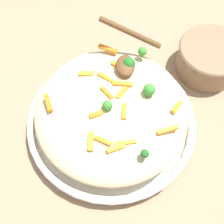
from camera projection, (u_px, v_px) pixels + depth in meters
name	position (u px, v px, depth m)	size (l,w,h in m)	color
ground_plane	(112.00, 126.00, 0.69)	(2.40, 2.40, 0.00)	#9E7F60
serving_bowl	(112.00, 121.00, 0.67)	(0.37, 0.37, 0.04)	white
pasta_mound	(112.00, 111.00, 0.63)	(0.32, 0.32, 0.07)	beige
carrot_piece_0	(49.00, 101.00, 0.61)	(0.04, 0.01, 0.01)	orange
carrot_piece_1	(107.00, 78.00, 0.63)	(0.04, 0.01, 0.01)	orange
carrot_piece_2	(117.00, 148.00, 0.56)	(0.03, 0.01, 0.01)	orange
carrot_piece_3	(92.00, 141.00, 0.56)	(0.04, 0.01, 0.01)	orange
carrot_piece_4	(177.00, 107.00, 0.60)	(0.03, 0.01, 0.01)	orange
carrot_piece_5	(118.00, 66.00, 0.65)	(0.03, 0.01, 0.01)	orange
carrot_piece_6	(104.00, 141.00, 0.56)	(0.03, 0.01, 0.01)	orange
carrot_piece_7	(108.00, 93.00, 0.61)	(0.03, 0.01, 0.01)	orange
carrot_piece_8	(97.00, 115.00, 0.59)	(0.03, 0.01, 0.01)	orange
carrot_piece_9	(125.00, 111.00, 0.59)	(0.03, 0.01, 0.01)	orange
carrot_piece_10	(169.00, 130.00, 0.57)	(0.04, 0.01, 0.01)	orange
carrot_piece_11	(122.00, 93.00, 0.61)	(0.03, 0.01, 0.01)	orange
carrot_piece_12	(87.00, 74.00, 0.64)	(0.03, 0.01, 0.01)	orange
carrot_piece_13	(126.00, 143.00, 0.56)	(0.04, 0.01, 0.01)	orange
carrot_piece_14	(123.00, 84.00, 0.62)	(0.04, 0.01, 0.01)	orange
carrot_piece_15	(108.00, 49.00, 0.67)	(0.04, 0.01, 0.01)	orange
broccoli_floret_0	(129.00, 64.00, 0.63)	(0.03, 0.03, 0.03)	#205B1C
broccoli_floret_1	(143.00, 52.00, 0.65)	(0.02, 0.02, 0.02)	#377928
broccoli_floret_2	(108.00, 106.00, 0.59)	(0.02, 0.02, 0.02)	#377928
broccoli_floret_3	(150.00, 90.00, 0.60)	(0.02, 0.02, 0.03)	#377928
broccoli_floret_4	(146.00, 154.00, 0.54)	(0.02, 0.02, 0.02)	#205B1C
serving_spoon	(128.00, 54.00, 0.64)	(0.11, 0.14, 0.07)	brown
companion_bowl	(210.00, 57.00, 0.73)	(0.16, 0.16, 0.08)	#8C6B4C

